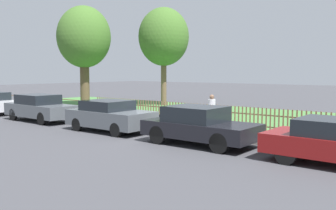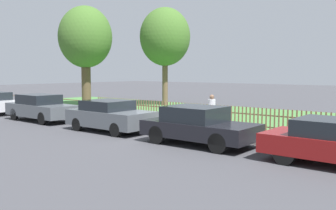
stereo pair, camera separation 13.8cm
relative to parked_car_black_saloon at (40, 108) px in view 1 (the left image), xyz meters
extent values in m
plane|color=#424247|center=(7.61, 1.19, -0.71)|extent=(120.00, 120.00, 0.00)
cube|color=#B2ADA3|center=(7.61, 1.29, -0.65)|extent=(41.49, 0.20, 0.12)
cube|color=#477F3D|center=(7.61, 8.56, -0.70)|extent=(41.49, 10.06, 0.01)
cube|color=olive|center=(7.61, 3.55, -0.40)|extent=(41.49, 0.03, 0.05)
cube|color=olive|center=(7.61, 3.55, 0.08)|extent=(41.49, 0.03, 0.05)
cube|color=olive|center=(0.45, 3.53, -0.16)|extent=(0.06, 0.03, 1.10)
cube|color=olive|center=(0.63, 3.53, -0.16)|extent=(0.06, 0.03, 1.10)
cube|color=olive|center=(0.81, 3.53, -0.16)|extent=(0.06, 0.03, 1.10)
cube|color=olive|center=(0.99, 3.53, -0.16)|extent=(0.06, 0.03, 1.10)
cube|color=olive|center=(1.17, 3.53, -0.16)|extent=(0.06, 0.03, 1.10)
cube|color=olive|center=(1.35, 3.53, -0.16)|extent=(0.06, 0.03, 1.10)
cube|color=olive|center=(1.54, 3.53, -0.16)|extent=(0.06, 0.03, 1.10)
cube|color=olive|center=(1.72, 3.53, -0.16)|extent=(0.06, 0.03, 1.10)
cube|color=olive|center=(1.90, 3.53, -0.16)|extent=(0.06, 0.03, 1.10)
cube|color=olive|center=(2.08, 3.53, -0.16)|extent=(0.06, 0.03, 1.10)
cube|color=olive|center=(2.26, 3.53, -0.16)|extent=(0.06, 0.03, 1.10)
cube|color=olive|center=(2.44, 3.53, -0.16)|extent=(0.06, 0.03, 1.10)
cube|color=olive|center=(2.62, 3.53, -0.16)|extent=(0.06, 0.03, 1.10)
cube|color=olive|center=(2.80, 3.53, -0.16)|extent=(0.06, 0.03, 1.10)
cube|color=olive|center=(2.99, 3.53, -0.16)|extent=(0.06, 0.03, 1.10)
cube|color=olive|center=(3.17, 3.53, -0.16)|extent=(0.06, 0.03, 1.10)
cube|color=olive|center=(3.35, 3.53, -0.16)|extent=(0.06, 0.03, 1.10)
cube|color=olive|center=(3.53, 3.53, -0.16)|extent=(0.06, 0.03, 1.10)
cube|color=olive|center=(3.71, 3.53, -0.16)|extent=(0.06, 0.03, 1.10)
cube|color=olive|center=(3.89, 3.53, -0.16)|extent=(0.06, 0.03, 1.10)
cube|color=olive|center=(4.07, 3.53, -0.16)|extent=(0.06, 0.03, 1.10)
cube|color=olive|center=(4.26, 3.53, -0.16)|extent=(0.06, 0.03, 1.10)
cube|color=olive|center=(4.44, 3.53, -0.16)|extent=(0.06, 0.03, 1.10)
cube|color=olive|center=(4.62, 3.53, -0.16)|extent=(0.06, 0.03, 1.10)
cube|color=olive|center=(4.80, 3.53, -0.16)|extent=(0.06, 0.03, 1.10)
cube|color=olive|center=(4.98, 3.53, -0.16)|extent=(0.06, 0.03, 1.10)
cube|color=olive|center=(5.16, 3.53, -0.16)|extent=(0.06, 0.03, 1.10)
cube|color=olive|center=(5.34, 3.53, -0.16)|extent=(0.06, 0.03, 1.10)
cube|color=olive|center=(5.52, 3.53, -0.16)|extent=(0.06, 0.03, 1.10)
cube|color=olive|center=(5.71, 3.53, -0.16)|extent=(0.06, 0.03, 1.10)
cube|color=olive|center=(5.89, 3.53, -0.16)|extent=(0.06, 0.03, 1.10)
cube|color=olive|center=(6.07, 3.53, -0.16)|extent=(0.06, 0.03, 1.10)
cube|color=olive|center=(6.25, 3.53, -0.16)|extent=(0.06, 0.03, 1.10)
cube|color=olive|center=(6.43, 3.53, -0.16)|extent=(0.06, 0.03, 1.10)
cube|color=olive|center=(6.61, 3.53, -0.16)|extent=(0.06, 0.03, 1.10)
cube|color=olive|center=(6.79, 3.53, -0.16)|extent=(0.06, 0.03, 1.10)
cube|color=olive|center=(6.98, 3.53, -0.16)|extent=(0.06, 0.03, 1.10)
cube|color=olive|center=(7.16, 3.53, -0.16)|extent=(0.06, 0.03, 1.10)
cube|color=olive|center=(7.34, 3.53, -0.16)|extent=(0.06, 0.03, 1.10)
cube|color=olive|center=(7.52, 3.53, -0.16)|extent=(0.06, 0.03, 1.10)
cube|color=olive|center=(7.70, 3.53, -0.16)|extent=(0.06, 0.03, 1.10)
cube|color=olive|center=(7.88, 3.53, -0.16)|extent=(0.06, 0.03, 1.10)
cube|color=olive|center=(8.06, 3.53, -0.16)|extent=(0.06, 0.03, 1.10)
cube|color=olive|center=(8.24, 3.53, -0.16)|extent=(0.06, 0.03, 1.10)
cube|color=olive|center=(8.43, 3.53, -0.16)|extent=(0.06, 0.03, 1.10)
cube|color=olive|center=(8.61, 3.53, -0.16)|extent=(0.06, 0.03, 1.10)
cube|color=olive|center=(8.79, 3.53, -0.16)|extent=(0.06, 0.03, 1.10)
cube|color=olive|center=(8.97, 3.53, -0.16)|extent=(0.06, 0.03, 1.10)
cube|color=olive|center=(9.15, 3.53, -0.16)|extent=(0.06, 0.03, 1.10)
cube|color=olive|center=(9.33, 3.53, -0.16)|extent=(0.06, 0.03, 1.10)
cube|color=olive|center=(9.51, 3.53, -0.16)|extent=(0.06, 0.03, 1.10)
cube|color=olive|center=(9.70, 3.53, -0.16)|extent=(0.06, 0.03, 1.10)
cube|color=olive|center=(9.88, 3.53, -0.16)|extent=(0.06, 0.03, 1.10)
cube|color=olive|center=(10.06, 3.53, -0.16)|extent=(0.06, 0.03, 1.10)
cube|color=olive|center=(10.24, 3.53, -0.16)|extent=(0.06, 0.03, 1.10)
cube|color=olive|center=(10.42, 3.53, -0.16)|extent=(0.06, 0.03, 1.10)
cube|color=olive|center=(10.60, 3.53, -0.16)|extent=(0.06, 0.03, 1.10)
cube|color=olive|center=(10.78, 3.53, -0.16)|extent=(0.06, 0.03, 1.10)
cube|color=olive|center=(10.96, 3.53, -0.16)|extent=(0.06, 0.03, 1.10)
cube|color=olive|center=(11.15, 3.53, -0.16)|extent=(0.06, 0.03, 1.10)
cube|color=olive|center=(11.33, 3.53, -0.16)|extent=(0.06, 0.03, 1.10)
cube|color=olive|center=(11.51, 3.53, -0.16)|extent=(0.06, 0.03, 1.10)
cube|color=olive|center=(11.69, 3.53, -0.16)|extent=(0.06, 0.03, 1.10)
cube|color=olive|center=(11.87, 3.53, -0.16)|extent=(0.06, 0.03, 1.10)
cube|color=olive|center=(12.05, 3.53, -0.16)|extent=(0.06, 0.03, 1.10)
cube|color=olive|center=(12.23, 3.53, -0.16)|extent=(0.06, 0.03, 1.10)
cube|color=olive|center=(12.41, 3.53, -0.16)|extent=(0.06, 0.03, 1.10)
cube|color=olive|center=(12.60, 3.53, -0.16)|extent=(0.06, 0.03, 1.10)
cube|color=olive|center=(12.78, 3.53, -0.16)|extent=(0.06, 0.03, 1.10)
cube|color=olive|center=(12.96, 3.53, -0.16)|extent=(0.06, 0.03, 1.10)
cube|color=olive|center=(13.14, 3.53, -0.16)|extent=(0.06, 0.03, 1.10)
cube|color=olive|center=(13.32, 3.53, -0.16)|extent=(0.06, 0.03, 1.10)
cube|color=olive|center=(13.50, 3.53, -0.16)|extent=(0.06, 0.03, 1.10)
cube|color=olive|center=(13.68, 3.53, -0.16)|extent=(0.06, 0.03, 1.10)
cylinder|color=black|center=(-4.08, 0.95, -0.40)|extent=(0.61, 0.14, 0.61)
cube|color=#51565B|center=(0.05, 0.00, -0.13)|extent=(4.44, 1.78, 0.63)
cube|color=black|center=(-0.17, 0.00, 0.43)|extent=(2.14, 1.58, 0.49)
cylinder|color=black|center=(1.43, 0.76, -0.40)|extent=(0.63, 0.15, 0.63)
cylinder|color=black|center=(1.41, -0.81, -0.40)|extent=(0.63, 0.15, 0.63)
cylinder|color=black|center=(-1.30, 0.81, -0.40)|extent=(0.63, 0.15, 0.63)
cylinder|color=black|center=(-1.33, -0.77, -0.40)|extent=(0.63, 0.15, 0.63)
cube|color=#51565B|center=(5.39, 0.03, -0.13)|extent=(3.93, 1.92, 0.67)
cube|color=black|center=(5.19, 0.03, 0.42)|extent=(1.90, 1.71, 0.43)
cylinder|color=black|center=(6.59, 0.91, -0.42)|extent=(0.57, 0.15, 0.57)
cylinder|color=black|center=(6.61, -0.82, -0.42)|extent=(0.57, 0.15, 0.57)
cylinder|color=black|center=(4.17, 0.88, -0.42)|extent=(0.57, 0.15, 0.57)
cylinder|color=black|center=(4.19, -0.85, -0.42)|extent=(0.57, 0.15, 0.57)
cube|color=black|center=(10.07, 0.02, -0.16)|extent=(4.10, 1.91, 0.54)
cube|color=black|center=(9.87, 0.02, 0.38)|extent=(1.98, 1.70, 0.54)
cylinder|color=black|center=(11.33, 0.90, -0.38)|extent=(0.66, 0.15, 0.66)
cylinder|color=black|center=(11.35, -0.83, -0.38)|extent=(0.66, 0.15, 0.66)
cylinder|color=black|center=(8.80, 0.87, -0.38)|extent=(0.66, 0.15, 0.66)
cylinder|color=black|center=(8.82, -0.86, -0.38)|extent=(0.66, 0.15, 0.66)
cylinder|color=black|center=(13.54, 0.85, -0.40)|extent=(0.62, 0.14, 0.62)
cylinder|color=black|center=(13.53, -0.88, -0.40)|extent=(0.62, 0.14, 0.62)
cylinder|color=black|center=(7.40, 2.85, -0.40)|extent=(0.61, 0.11, 0.61)
cylinder|color=black|center=(6.04, 2.84, -0.40)|extent=(0.61, 0.11, 0.61)
ellipsoid|color=#2D3851|center=(6.72, 2.84, -0.10)|extent=(1.80, 0.67, 0.73)
ellipsoid|color=#2D3851|center=(7.14, 2.85, 0.10)|extent=(0.42, 0.82, 0.34)
cylinder|color=brown|center=(-4.90, 6.85, 1.23)|extent=(0.68, 0.68, 3.88)
ellipsoid|color=#426B28|center=(-4.90, 6.85, 4.41)|extent=(3.94, 3.94, 4.53)
cylinder|color=brown|center=(-0.84, 11.17, 1.29)|extent=(0.42, 0.42, 4.00)
ellipsoid|color=#426B28|center=(-0.84, 11.17, 4.50)|extent=(3.82, 3.82, 4.39)
cylinder|color=#7F6B51|center=(8.53, 3.25, -0.33)|extent=(0.14, 0.14, 0.76)
cylinder|color=#7F6B51|center=(8.60, 3.03, -0.33)|extent=(0.14, 0.14, 0.76)
cylinder|color=silver|center=(8.57, 3.14, 0.36)|extent=(0.40, 0.40, 0.60)
sphere|color=brown|center=(8.57, 3.14, 0.76)|extent=(0.21, 0.21, 0.21)
camera|label=1|loc=(17.42, -10.89, 1.89)|focal=40.00mm
camera|label=2|loc=(17.53, -10.81, 1.89)|focal=40.00mm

